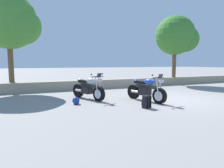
{
  "coord_description": "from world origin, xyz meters",
  "views": [
    {
      "loc": [
        -5.95,
        -6.81,
        1.59
      ],
      "look_at": [
        -2.52,
        1.2,
        0.65
      ],
      "focal_mm": 31.14,
      "sensor_mm": 36.0,
      "label": 1
    }
  ],
  "objects_px": {
    "motorcycle_silver_near_left": "(88,88)",
    "rider_helmet": "(76,101)",
    "motorcycle_blue_centre": "(146,90)",
    "leafy_tree_mid_left": "(177,36)",
    "leafy_tree_far_left": "(11,22)",
    "rider_backpack": "(147,101)"
  },
  "relations": [
    {
      "from": "motorcycle_silver_near_left",
      "to": "rider_helmet",
      "type": "relative_size",
      "value": 7.01
    },
    {
      "from": "motorcycle_blue_centre",
      "to": "leafy_tree_mid_left",
      "type": "bearing_deg",
      "value": 39.22
    },
    {
      "from": "motorcycle_silver_near_left",
      "to": "motorcycle_blue_centre",
      "type": "distance_m",
      "value": 2.52
    },
    {
      "from": "leafy_tree_far_left",
      "to": "leafy_tree_mid_left",
      "type": "distance_m",
      "value": 10.79
    },
    {
      "from": "rider_backpack",
      "to": "leafy_tree_mid_left",
      "type": "distance_m",
      "value": 9.02
    },
    {
      "from": "motorcycle_silver_near_left",
      "to": "leafy_tree_mid_left",
      "type": "height_order",
      "value": "leafy_tree_mid_left"
    },
    {
      "from": "rider_backpack",
      "to": "leafy_tree_far_left",
      "type": "relative_size",
      "value": 0.1
    },
    {
      "from": "motorcycle_blue_centre",
      "to": "leafy_tree_far_left",
      "type": "xyz_separation_m",
      "value": [
        -5.23,
        4.97,
        3.25
      ]
    },
    {
      "from": "motorcycle_blue_centre",
      "to": "rider_helmet",
      "type": "xyz_separation_m",
      "value": [
        -2.85,
        0.52,
        -0.35
      ]
    },
    {
      "from": "motorcycle_blue_centre",
      "to": "leafy_tree_far_left",
      "type": "bearing_deg",
      "value": 136.46
    },
    {
      "from": "rider_helmet",
      "to": "motorcycle_silver_near_left",
      "type": "bearing_deg",
      "value": 48.96
    },
    {
      "from": "motorcycle_blue_centre",
      "to": "rider_helmet",
      "type": "height_order",
      "value": "motorcycle_blue_centre"
    },
    {
      "from": "motorcycle_blue_centre",
      "to": "motorcycle_silver_near_left",
      "type": "bearing_deg",
      "value": 146.62
    },
    {
      "from": "motorcycle_blue_centre",
      "to": "leafy_tree_mid_left",
      "type": "xyz_separation_m",
      "value": [
        5.55,
        4.53,
        3.04
      ]
    },
    {
      "from": "leafy_tree_mid_left",
      "to": "rider_helmet",
      "type": "bearing_deg",
      "value": -154.5
    },
    {
      "from": "rider_helmet",
      "to": "leafy_tree_mid_left",
      "type": "relative_size",
      "value": 0.06
    },
    {
      "from": "motorcycle_blue_centre",
      "to": "leafy_tree_far_left",
      "type": "distance_m",
      "value": 7.91
    },
    {
      "from": "motorcycle_blue_centre",
      "to": "rider_backpack",
      "type": "bearing_deg",
      "value": -122.16
    },
    {
      "from": "motorcycle_silver_near_left",
      "to": "motorcycle_blue_centre",
      "type": "relative_size",
      "value": 0.97
    },
    {
      "from": "leafy_tree_mid_left",
      "to": "rider_backpack",
      "type": "bearing_deg",
      "value": -137.96
    },
    {
      "from": "rider_backpack",
      "to": "leafy_tree_mid_left",
      "type": "xyz_separation_m",
      "value": [
        6.24,
        5.63,
        3.28
      ]
    },
    {
      "from": "rider_backpack",
      "to": "leafy_tree_far_left",
      "type": "bearing_deg",
      "value": 126.82
    }
  ]
}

